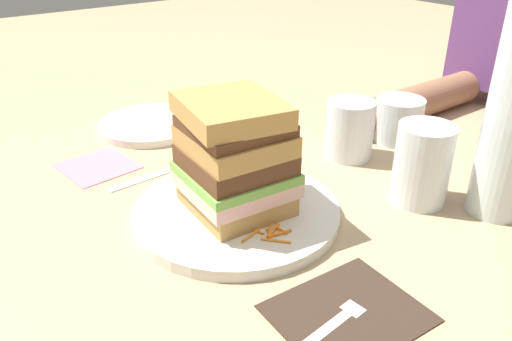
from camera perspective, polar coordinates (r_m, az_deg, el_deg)
name	(u,v)px	position (r m, az deg, el deg)	size (l,w,h in m)	color
ground_plane	(247,203)	(0.65, -0.99, -3.66)	(3.00, 3.00, 0.00)	tan
main_plate	(236,212)	(0.62, -2.21, -4.61)	(0.25, 0.25, 0.01)	white
sandwich	(235,157)	(0.59, -2.40, 1.52)	(0.13, 0.13, 0.14)	tan
carrot_shred_0	(198,183)	(0.67, -6.51, -1.42)	(0.00, 0.00, 0.03)	orange
carrot_shred_1	(204,187)	(0.66, -5.80, -1.81)	(0.00, 0.00, 0.03)	orange
carrot_shred_2	(194,180)	(0.68, -6.93, -1.05)	(0.00, 0.00, 0.03)	orange
carrot_shred_3	(199,175)	(0.69, -6.41, -0.45)	(0.00, 0.00, 0.03)	orange
carrot_shred_4	(210,173)	(0.69, -5.19, -0.30)	(0.00, 0.00, 0.03)	orange
carrot_shred_5	(203,179)	(0.68, -5.89, -0.95)	(0.00, 0.00, 0.03)	orange
carrot_shred_6	(197,178)	(0.69, -6.58, -0.79)	(0.00, 0.00, 0.03)	orange
carrot_shred_7	(252,229)	(0.58, -0.46, -6.60)	(0.00, 0.00, 0.03)	orange
carrot_shred_8	(251,235)	(0.57, -0.58, -7.26)	(0.00, 0.00, 0.03)	orange
carrot_shred_9	(273,230)	(0.57, 1.94, -6.67)	(0.00, 0.00, 0.03)	orange
carrot_shred_10	(279,233)	(0.57, 2.63, -7.04)	(0.00, 0.00, 0.03)	orange
carrot_shred_11	(270,226)	(0.58, 1.60, -6.21)	(0.00, 0.00, 0.02)	orange
carrot_shred_12	(276,241)	(0.56, 2.22, -7.83)	(0.00, 0.00, 0.03)	orange
carrot_shred_13	(254,227)	(0.58, -0.24, -6.33)	(0.00, 0.00, 0.03)	orange
carrot_shred_14	(269,235)	(0.57, 1.48, -7.16)	(0.00, 0.00, 0.02)	orange
carrot_shred_15	(281,230)	(0.57, 2.80, -6.64)	(0.00, 0.00, 0.02)	orange
napkin_dark	(348,313)	(0.50, 10.21, -15.36)	(0.11, 0.13, 0.00)	#38281E
fork	(333,322)	(0.48, 8.54, -16.39)	(0.03, 0.17, 0.00)	silver
knife	(169,169)	(0.74, -9.65, 0.12)	(0.03, 0.20, 0.00)	silver
juice_glass	(422,167)	(0.67, 18.02, 0.42)	(0.07, 0.07, 0.10)	white
empty_tumbler_0	(399,120)	(0.85, 15.64, 5.44)	(0.08, 0.08, 0.07)	silver
empty_tumbler_1	(350,129)	(0.77, 10.42, 4.56)	(0.07, 0.07, 0.09)	silver
side_plate	(151,124)	(0.90, -11.60, 5.07)	(0.18, 0.18, 0.01)	white
napkin_pink	(98,166)	(0.78, -17.26, 0.50)	(0.10, 0.10, 0.00)	pink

